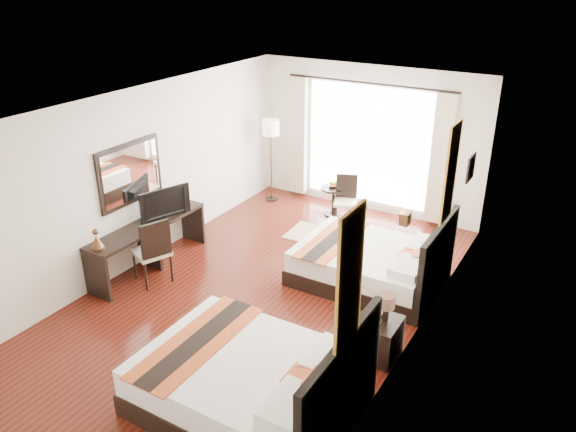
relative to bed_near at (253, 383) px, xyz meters
The scene contains 29 objects.
floor 2.30m from the bed_near, 120.78° to the left, with size 4.50×7.50×0.01m, color #3B0D0A.
ceiling 3.35m from the bed_near, 120.78° to the left, with size 4.50×7.50×0.02m, color white.
wall_headboard 2.47m from the bed_near, 60.98° to the left, with size 0.01×7.50×2.80m, color silver.
wall_desk 4.07m from the bed_near, 150.20° to the left, with size 0.01×7.50×2.80m, color silver.
wall_window 5.91m from the bed_near, 101.53° to the left, with size 4.50×0.01×2.80m, color silver.
wall_entry 2.39m from the bed_near, 122.95° to the right, with size 4.50×0.01×2.80m, color silver.
window_glass 5.88m from the bed_near, 101.56° to the left, with size 2.40×0.02×2.20m, color white.
sheer_curtain 5.82m from the bed_near, 101.68° to the left, with size 2.30×0.02×2.10m, color white.
drape_left 6.23m from the bed_near, 115.08° to the left, with size 0.35×0.14×2.35m, color beige.
drape_right 5.67m from the bed_near, 87.05° to the left, with size 0.35×0.14×2.35m, color beige.
art_panel_near 1.94m from the bed_near, ahead, with size 0.03×0.50×1.35m, color #8E3A14.
art_panel_far 3.68m from the bed_near, 71.19° to the left, with size 0.03×0.50×1.35m, color #8E3A14.
wall_sconce 2.43m from the bed_near, 56.17° to the left, with size 0.10×0.14×0.14m, color #4D2F1B.
mirror_frame 4.00m from the bed_near, 152.42° to the left, with size 0.04×1.25×0.95m, color black.
mirror_glass 3.98m from the bed_near, 152.25° to the left, with size 0.01×1.12×0.82m, color white.
bed_near is the anchor object (origin of this frame).
bed_far 3.14m from the bed_near, 88.50° to the left, with size 2.12×1.65×1.20m.
nightstand 1.76m from the bed_near, 60.74° to the left, with size 0.42×0.53×0.51m, color black.
table_lamp 1.86m from the bed_near, 61.50° to the left, with size 0.22×0.22×0.35m.
vase 1.68m from the bed_near, 59.71° to the left, with size 0.13×0.13×0.13m, color black.
console_desk 3.61m from the bed_near, 150.73° to the left, with size 0.50×2.20×0.76m, color black.
television 3.85m from the bed_near, 145.69° to the left, with size 0.86×0.11×0.50m, color black.
bronze_figurine 3.30m from the bed_near, 165.94° to the left, with size 0.19×0.19×0.28m, color #4D2F1B, non-canonical shape.
desk_chair 3.15m from the bed_near, 152.39° to the left, with size 0.64×0.64×1.06m.
floor_lamp 6.01m from the bed_near, 120.12° to the left, with size 0.34×0.34×1.67m.
side_table 5.28m from the bed_near, 106.87° to the left, with size 0.50×0.50×0.57m, color black.
fruit_bowl 5.30m from the bed_near, 107.03° to the left, with size 0.20×0.20×0.05m, color #4C281B.
window_chair 5.00m from the bed_near, 103.71° to the left, with size 0.55×0.55×0.91m.
jute_rug 4.36m from the bed_near, 107.91° to the left, with size 1.15×0.78×0.01m, color tan.
Camera 1 is at (3.91, -5.86, 4.47)m, focal length 35.00 mm.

